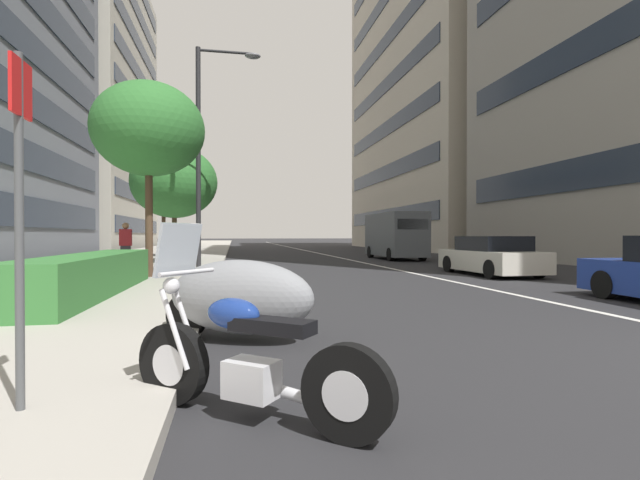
% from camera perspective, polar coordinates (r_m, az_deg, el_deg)
% --- Properties ---
extents(sidewalk_right_plaza, '(160.00, 8.43, 0.15)m').
position_cam_1_polar(sidewalk_right_plaza, '(33.38, -18.76, -1.70)').
color(sidewalk_right_plaza, '#A39E93').
rests_on(sidewalk_right_plaza, ground).
extents(lane_centre_stripe, '(110.00, 0.16, 0.01)m').
position_cam_1_polar(lane_centre_stripe, '(38.60, -1.06, -1.47)').
color(lane_centre_stripe, silver).
rests_on(lane_centre_stripe, ground).
extents(motorcycle_mid_row, '(1.46, 1.84, 1.49)m').
position_cam_1_polar(motorcycle_mid_row, '(3.60, -9.03, -14.61)').
color(motorcycle_mid_row, black).
rests_on(motorcycle_mid_row, ground).
extents(motorcycle_far_end_row, '(1.66, 2.16, 1.07)m').
position_cam_1_polar(motorcycle_far_end_row, '(6.11, -10.05, -7.02)').
color(motorcycle_far_end_row, gray).
rests_on(motorcycle_far_end_row, ground).
extents(car_following_behind, '(4.29, 1.99, 1.36)m').
position_cam_1_polar(car_following_behind, '(17.17, 20.50, -1.95)').
color(car_following_behind, beige).
rests_on(car_following_behind, ground).
extents(delivery_van_ahead, '(5.74, 2.15, 2.65)m').
position_cam_1_polar(delivery_van_ahead, '(27.00, 9.30, 0.64)').
color(delivery_van_ahead, '#4C5156').
rests_on(delivery_van_ahead, ground).
extents(parking_sign_by_curb, '(0.32, 0.06, 2.53)m').
position_cam_1_polar(parking_sign_by_curb, '(3.89, -33.29, 4.65)').
color(parking_sign_by_curb, '#47494C').
rests_on(parking_sign_by_curb, sidewalk_right_plaza).
extents(street_lamp_with_banners, '(1.26, 2.42, 8.28)m').
position_cam_1_polar(street_lamp_with_banners, '(18.15, -13.82, 12.49)').
color(street_lamp_with_banners, '#232326').
rests_on(street_lamp_with_banners, sidewalk_right_plaza).
extents(clipped_hedge_bed, '(6.86, 1.10, 0.84)m').
position_cam_1_polar(clipped_hedge_bed, '(10.79, -26.61, -3.84)').
color(clipped_hedge_bed, '#337033').
rests_on(clipped_hedge_bed, sidewalk_right_plaza).
extents(street_tree_far_plaza, '(3.28, 3.28, 5.80)m').
position_cam_1_polar(street_tree_far_plaza, '(14.98, -20.53, 12.71)').
color(street_tree_far_plaza, '#473323').
rests_on(street_tree_far_plaza, sidewalk_right_plaza).
extents(street_tree_mid_sidewalk, '(3.85, 3.85, 5.30)m').
position_cam_1_polar(street_tree_mid_sidewalk, '(22.03, -17.67, 6.86)').
color(street_tree_mid_sidewalk, '#473323').
rests_on(street_tree_mid_sidewalk, sidewalk_right_plaza).
extents(street_tree_by_lamp_post, '(3.32, 3.32, 5.78)m').
position_cam_1_polar(street_tree_by_lamp_post, '(28.04, -18.89, 6.93)').
color(street_tree_by_lamp_post, '#473323').
rests_on(street_tree_by_lamp_post, sidewalk_right_plaza).
extents(pedestrian_on_plaza, '(0.28, 0.41, 1.70)m').
position_cam_1_polar(pedestrian_on_plaza, '(17.83, -23.02, -0.69)').
color(pedestrian_on_plaza, '#2D2D33').
rests_on(pedestrian_on_plaza, sidewalk_right_plaza).
extents(office_tower_mid_left, '(27.60, 17.13, 41.67)m').
position_cam_1_polar(office_tower_mid_left, '(54.42, 17.41, 21.50)').
color(office_tower_mid_left, beige).
rests_on(office_tower_mid_left, ground).
extents(office_tower_behind_plaza, '(23.34, 15.06, 30.04)m').
position_cam_1_polar(office_tower_behind_plaza, '(56.37, -29.29, 14.51)').
color(office_tower_behind_plaza, '#B7B2A3').
rests_on(office_tower_behind_plaza, ground).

